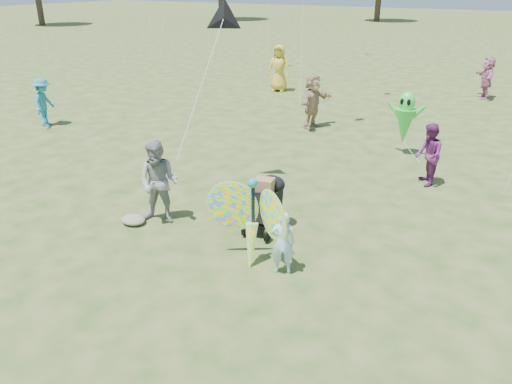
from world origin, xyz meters
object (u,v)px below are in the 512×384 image
crowd_d (313,101)px  crowd_i (44,102)px  crowd_j (487,77)px  crowd_e (428,155)px  butterfly_kite (252,222)px  adult_man (159,183)px  child_girl (283,243)px  alien_kite (405,120)px  jogging_stroller (267,201)px  crowd_g (279,68)px

crowd_d → crowd_i: 8.69m
crowd_d → crowd_i: (-7.63, -4.15, -0.09)m
crowd_d → crowd_j: (4.23, 7.45, -0.04)m
crowd_e → butterfly_kite: size_ratio=0.84×
adult_man → crowd_d: (-0.22, 7.73, 0.03)m
crowd_d → butterfly_kite: crowd_d is taller
child_girl → alien_kite: (0.08, 6.94, 0.42)m
adult_man → crowd_j: 15.71m
butterfly_kite → crowd_d: bearing=107.5°
child_girl → jogging_stroller: 1.52m
crowd_d → jogging_stroller: size_ratio=1.57×
crowd_i → alien_kite: size_ratio=0.88×
crowd_g → butterfly_kite: bearing=-74.3°
crowd_j → alien_kite: size_ratio=0.95×
child_girl → crowd_e: size_ratio=0.75×
crowd_i → butterfly_kite: size_ratio=0.89×
butterfly_kite → crowd_j: bearing=83.9°
crowd_d → crowd_e: (4.31, -3.11, -0.13)m
crowd_j → crowd_d: bearing=-53.8°
crowd_e → alien_kite: 2.16m
crowd_e → butterfly_kite: bearing=-44.5°
crowd_g → alien_kite: size_ratio=1.11×
crowd_d → crowd_j: size_ratio=1.05×
adult_man → crowd_i: (-7.85, 3.58, -0.06)m
crowd_e → crowd_g: crowd_g is taller
adult_man → jogging_stroller: size_ratio=1.52×
crowd_i → adult_man: bearing=-139.1°
alien_kite → child_girl: bearing=-90.7°
alien_kite → crowd_e: bearing=-60.4°
crowd_d → crowd_i: bearing=126.4°
crowd_j → alien_kite: bearing=-30.6°
crowd_g → alien_kite: crowd_g is taller
child_girl → crowd_d: crowd_d is taller
adult_man → crowd_g: 12.81m
adult_man → butterfly_kite: adult_man is taller
crowd_d → crowd_i: size_ratio=1.12×
crowd_d → crowd_g: (-3.58, 4.50, 0.10)m
crowd_j → alien_kite: alien_kite is taller
crowd_g → crowd_i: bearing=-125.3°
crowd_d → crowd_g: crowd_g is taller
child_girl → butterfly_kite: bearing=-28.4°
crowd_e → crowd_g: (-7.89, 7.62, 0.23)m
crowd_g → alien_kite: bearing=-50.3°
adult_man → jogging_stroller: bearing=1.3°
alien_kite → crowd_g: bearing=139.9°
crowd_j → adult_man: bearing=-39.0°
crowd_j → alien_kite: 8.76m
crowd_i → butterfly_kite: 10.95m
crowd_i → crowd_e: bearing=-109.6°
crowd_g → crowd_j: bearing=10.5°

